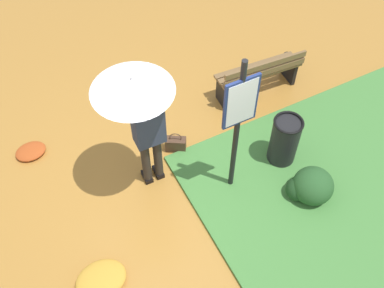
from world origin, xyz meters
TOP-DOWN VIEW (x-y plane):
  - ground_plane at (0.00, 0.00)m, footprint 18.00×18.00m
  - grass_verge at (-2.58, 1.61)m, footprint 4.80×4.00m
  - person_with_umbrella at (0.17, -0.15)m, footprint 0.96×0.96m
  - info_sign_post at (-0.82, 0.45)m, footprint 0.44×0.07m
  - handbag at (-0.42, -0.47)m, footprint 0.33×0.28m
  - park_bench at (-2.13, -0.93)m, footprint 1.40×0.45m
  - trash_bin at (-1.70, 0.39)m, footprint 0.42×0.42m
  - shrub_cluster at (-1.67, 1.09)m, footprint 0.61×0.55m
  - leaf_pile_near_person at (1.53, -1.40)m, footprint 0.45×0.36m
  - leaf_pile_by_bench at (1.29, 0.94)m, footprint 0.63×0.50m

SIDE VIEW (x-z plane):
  - ground_plane at x=0.00m, z-range 0.00..0.00m
  - grass_verge at x=-2.58m, z-range 0.00..0.05m
  - leaf_pile_near_person at x=1.53m, z-range 0.00..0.10m
  - leaf_pile_by_bench at x=1.29m, z-range 0.00..0.14m
  - handbag at x=-0.42m, z-range -0.06..0.31m
  - shrub_cluster at x=-1.67m, z-range -0.02..0.48m
  - park_bench at x=-2.13m, z-range 0.03..0.78m
  - trash_bin at x=-1.70m, z-range 0.00..0.84m
  - info_sign_post at x=-0.82m, z-range 0.29..2.59m
  - person_with_umbrella at x=0.17m, z-range 0.53..2.57m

